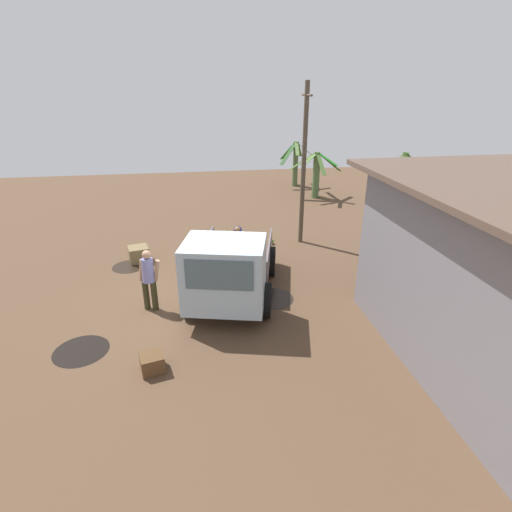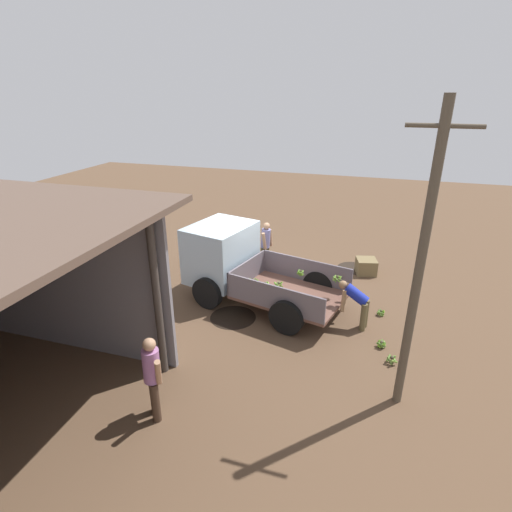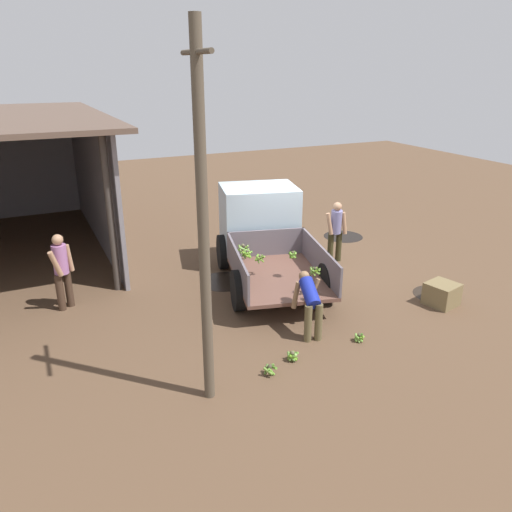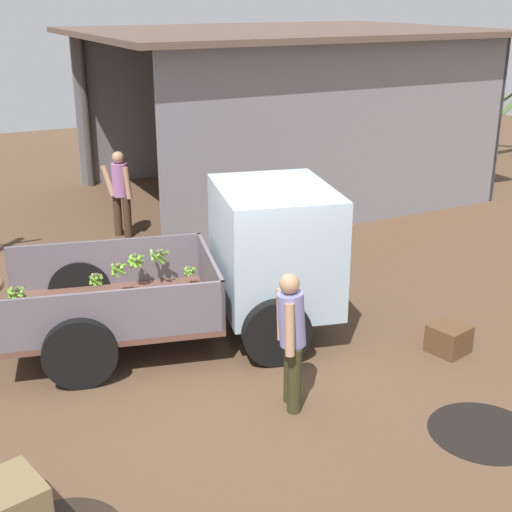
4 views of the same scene
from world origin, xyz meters
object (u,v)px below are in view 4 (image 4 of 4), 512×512
(person_bystander_near_shed, at_px, (120,190))
(wooden_crate_0, at_px, (6,509))
(person_foreground_visitor, at_px, (291,335))
(cargo_truck, at_px, (245,259))
(wooden_crate_1, at_px, (449,339))

(person_bystander_near_shed, bearing_deg, wooden_crate_0, 30.59)
(person_foreground_visitor, height_order, person_bystander_near_shed, person_bystander_near_shed)
(person_bystander_near_shed, distance_m, wooden_crate_0, 8.27)
(wooden_crate_0, bearing_deg, cargo_truck, 35.92)
(person_bystander_near_shed, xyz_separation_m, wooden_crate_1, (2.41, -6.65, -0.75))
(cargo_truck, relative_size, person_bystander_near_shed, 2.78)
(cargo_truck, distance_m, person_foreground_visitor, 2.03)
(person_bystander_near_shed, xyz_separation_m, wooden_crate_0, (-3.36, -7.52, -0.69))
(cargo_truck, relative_size, person_foreground_visitor, 2.86)
(person_bystander_near_shed, bearing_deg, person_foreground_visitor, 53.63)
(wooden_crate_0, xyz_separation_m, wooden_crate_1, (5.78, 0.87, -0.06))
(person_foreground_visitor, distance_m, person_bystander_near_shed, 6.86)
(wooden_crate_0, height_order, wooden_crate_1, wooden_crate_0)
(person_bystander_near_shed, bearing_deg, wooden_crate_1, 74.64)
(wooden_crate_0, bearing_deg, person_bystander_near_shed, 65.89)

